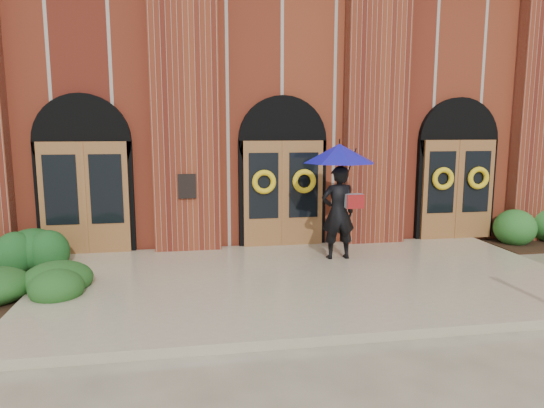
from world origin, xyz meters
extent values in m
plane|color=tan|center=(0.00, 0.00, 0.00)|extent=(90.00, 90.00, 0.00)
cube|color=tan|center=(0.00, 0.15, 0.07)|extent=(10.00, 5.30, 0.15)
cube|color=maroon|center=(0.00, 8.90, 3.50)|extent=(16.00, 12.00, 7.00)
cube|color=black|center=(-2.25, 2.47, 1.65)|extent=(0.40, 0.05, 0.55)
cube|color=maroon|center=(-2.25, 2.73, 3.50)|extent=(1.50, 0.45, 7.00)
cube|color=maroon|center=(2.25, 2.73, 3.50)|extent=(1.50, 0.45, 7.00)
cube|color=maroon|center=(6.75, 2.73, 3.50)|extent=(1.50, 0.45, 7.00)
cube|color=brown|center=(-4.50, 2.71, 1.40)|extent=(1.90, 0.10, 2.50)
cylinder|color=black|center=(-4.50, 2.85, 2.65)|extent=(2.10, 0.22, 2.10)
cube|color=brown|center=(0.00, 2.71, 1.40)|extent=(1.90, 0.10, 2.50)
cylinder|color=black|center=(0.00, 2.85, 2.65)|extent=(2.10, 0.22, 2.10)
cube|color=brown|center=(4.50, 2.71, 1.40)|extent=(1.90, 0.10, 2.50)
cylinder|color=black|center=(4.50, 2.85, 2.65)|extent=(2.10, 0.22, 2.10)
torus|color=yellow|center=(-0.48, 2.59, 1.70)|extent=(0.57, 0.13, 0.57)
torus|color=yellow|center=(0.48, 2.59, 1.70)|extent=(0.57, 0.13, 0.57)
torus|color=yellow|center=(4.02, 2.59, 1.70)|extent=(0.57, 0.13, 0.57)
torus|color=yellow|center=(4.98, 2.59, 1.70)|extent=(0.57, 0.13, 0.57)
imported|color=black|center=(0.93, 1.33, 1.15)|extent=(0.73, 0.48, 2.01)
cone|color=#1514A0|center=(0.93, 1.33, 2.42)|extent=(1.56, 1.56, 0.40)
cylinder|color=black|center=(0.98, 1.28, 1.89)|extent=(0.02, 0.02, 0.66)
cube|color=#A0A2A5|center=(1.22, 1.17, 1.42)|extent=(0.38, 0.19, 0.29)
cube|color=maroon|center=(1.22, 1.06, 1.42)|extent=(0.37, 0.03, 0.29)
ellipsoid|color=#17471A|center=(-5.20, 2.20, 0.41)|extent=(3.22, 1.29, 0.83)
ellipsoid|color=#1D4919|center=(-5.10, -0.18, 0.28)|extent=(1.60, 1.37, 0.56)
camera|label=1|loc=(-2.19, -8.49, 2.94)|focal=32.00mm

